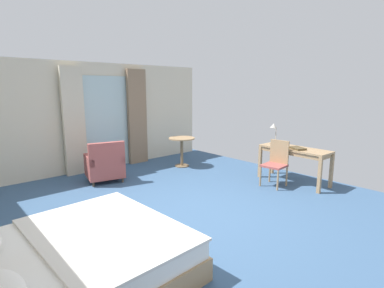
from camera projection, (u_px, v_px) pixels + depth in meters
The scene contains 12 objects.
ground at pixel (185, 217), 4.65m from camera, with size 6.85×7.53×0.10m, color #38567A.
wall_back at pixel (88, 117), 6.97m from camera, with size 6.45×0.12×2.52m, color beige.
balcony_glass_door at pixel (106, 123), 7.21m from camera, with size 1.18×0.02×2.22m, color silver.
curtain_panel_left at pixel (74, 122), 6.59m from camera, with size 0.47×0.10×2.40m, color beige.
curtain_panel_right at pixel (137, 117), 7.65m from camera, with size 0.51×0.10×2.40m, color #897056.
bed at pixel (69, 262), 2.93m from camera, with size 2.14×1.95×0.89m.
writing_desk at pixel (295, 152), 6.11m from camera, with size 0.56×1.42×0.73m.
desk_chair at pixel (276, 161), 5.95m from camera, with size 0.45×0.45×0.91m.
desk_lamp at pixel (274, 129), 6.33m from camera, with size 0.26×0.16×0.48m.
closed_book at pixel (297, 148), 5.95m from camera, with size 0.21×0.31×0.04m, color brown.
armchair_by_window at pixel (105, 165), 6.22m from camera, with size 0.85×0.84×0.87m.
round_cafe_table at pixel (182, 145), 7.40m from camera, with size 0.64×0.64×0.73m.
Camera 1 is at (-2.82, -3.31, 1.94)m, focal length 27.89 mm.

